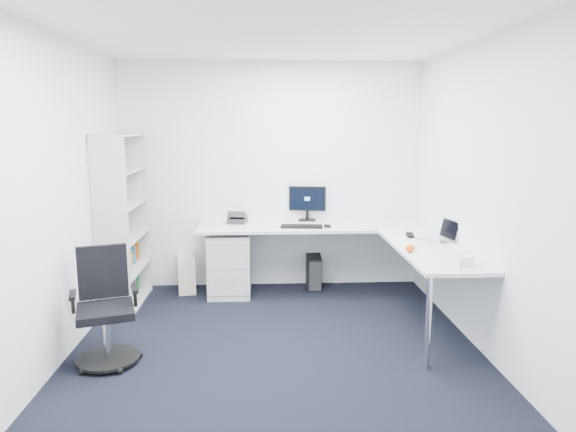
{
  "coord_description": "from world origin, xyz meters",
  "views": [
    {
      "loc": [
        -0.11,
        -4.08,
        1.97
      ],
      "look_at": [
        0.15,
        1.05,
        1.05
      ],
      "focal_mm": 32.0,
      "sensor_mm": 36.0,
      "label": 1
    }
  ],
  "objects_px": {
    "bookshelf": "(122,221)",
    "l_desk": "(322,267)",
    "task_chair": "(105,308)",
    "monitor": "(307,203)",
    "laptop": "(432,231)"
  },
  "relations": [
    {
      "from": "bookshelf",
      "to": "monitor",
      "type": "bearing_deg",
      "value": 15.77
    },
    {
      "from": "laptop",
      "to": "bookshelf",
      "type": "bearing_deg",
      "value": 157.98
    },
    {
      "from": "monitor",
      "to": "task_chair",
      "type": "bearing_deg",
      "value": -121.59
    },
    {
      "from": "bookshelf",
      "to": "l_desk",
      "type": "bearing_deg",
      "value": -1.32
    },
    {
      "from": "l_desk",
      "to": "laptop",
      "type": "distance_m",
      "value": 1.29
    },
    {
      "from": "l_desk",
      "to": "bookshelf",
      "type": "xyz_separation_m",
      "value": [
        -2.17,
        0.05,
        0.53
      ]
    },
    {
      "from": "monitor",
      "to": "laptop",
      "type": "height_order",
      "value": "monitor"
    },
    {
      "from": "bookshelf",
      "to": "monitor",
      "type": "distance_m",
      "value": 2.14
    },
    {
      "from": "task_chair",
      "to": "monitor",
      "type": "relative_size",
      "value": 2.15
    },
    {
      "from": "l_desk",
      "to": "task_chair",
      "type": "bearing_deg",
      "value": -144.54
    },
    {
      "from": "bookshelf",
      "to": "task_chair",
      "type": "distance_m",
      "value": 1.53
    },
    {
      "from": "task_chair",
      "to": "monitor",
      "type": "height_order",
      "value": "monitor"
    },
    {
      "from": "monitor",
      "to": "laptop",
      "type": "distance_m",
      "value": 1.66
    },
    {
      "from": "bookshelf",
      "to": "laptop",
      "type": "bearing_deg",
      "value": -10.94
    },
    {
      "from": "bookshelf",
      "to": "monitor",
      "type": "xyz_separation_m",
      "value": [
        2.06,
        0.58,
        0.09
      ]
    }
  ]
}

